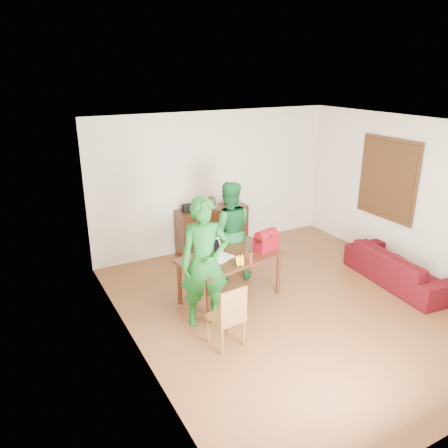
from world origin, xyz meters
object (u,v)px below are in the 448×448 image
bottle (250,257)px  table (230,261)px  laptop (221,256)px  red_bag (266,242)px  person_near (205,263)px  chair (226,328)px  sofa (399,267)px  person_far (229,231)px

bottle → table: bearing=106.9°
laptop → red_bag: bearing=-26.3°
person_near → table: bearing=50.4°
chair → bottle: bottle is taller
red_bag → sofa: red_bag is taller
chair → person_far: (1.00, 1.75, 0.59)m
table → red_bag: size_ratio=4.69×
table → person_far: size_ratio=1.00×
person_far → laptop: 0.89m
person_far → bottle: (-0.24, -1.08, -0.02)m
bottle → red_bag: (0.48, 0.31, 0.03)m
table → chair: chair is taller
person_near → laptop: (0.47, 0.40, -0.15)m
table → chair: (-0.64, -1.06, -0.39)m
table → person_near: size_ratio=0.92×
red_bag → bottle: bearing=-159.5°
red_bag → laptop: bearing=163.6°
person_far → sofa: size_ratio=0.87×
person_near → bottle: (0.76, 0.04, -0.09)m
chair → person_far: person_far is taller
table → sofa: bearing=-28.8°
red_bag → person_far: bearing=95.0°
table → bottle: 0.45m
chair → bottle: bearing=34.8°
laptop → table: bearing=-13.4°
bottle → sofa: 2.75m
laptop → red_bag: 0.77m
bottle → laptop: bearing=128.8°
table → laptop: laptop is taller
person_far → bottle: 1.11m
chair → laptop: size_ratio=2.08×
person_near → sofa: 3.50m
chair → person_far: bearing=53.8°
laptop → sofa: size_ratio=0.22×
person_far → sofa: 2.93m
bottle → chair: bearing=-138.8°
bottle → red_bag: size_ratio=0.55×
laptop → sofa: (2.94, -0.86, -0.49)m
chair → bottle: size_ratio=4.39×
person_far → bottle: size_ratio=8.51×
laptop → bottle: size_ratio=2.12×
person_near → bottle: person_near is taller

